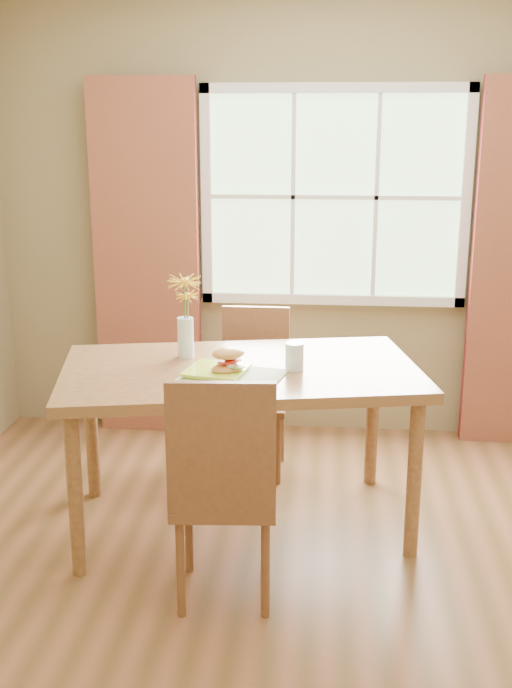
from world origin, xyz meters
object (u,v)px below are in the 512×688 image
object	(u,v)px
dining_table	(240,384)
flower_vase	(185,309)
water_glass	(294,357)
chair_near	(223,483)
chair_far	(254,383)
croissant_sandwich	(228,361)

from	to	relation	value
dining_table	flower_vase	world-z (taller)	flower_vase
water_glass	flower_vase	world-z (taller)	flower_vase
dining_table	water_glass	size ratio (longest dim) A/B	14.07
chair_near	chair_far	bearing A→B (deg)	86.02
water_glass	flower_vase	size ratio (longest dim) A/B	0.32
chair_near	flower_vase	bearing A→B (deg)	104.68
chair_near	flower_vase	xyz separation A→B (m)	(-0.29, 0.85, 0.51)
dining_table	croissant_sandwich	size ratio (longest dim) A/B	9.55
chair_near	croissant_sandwich	xyz separation A→B (m)	(-0.04, 0.56, 0.34)
chair_near	water_glass	size ratio (longest dim) A/B	7.78
chair_far	flower_vase	size ratio (longest dim) A/B	2.25
chair_near	chair_far	size ratio (longest dim) A/B	1.09
water_glass	flower_vase	bearing A→B (deg)	163.84
chair_near	water_glass	world-z (taller)	chair_near
water_glass	flower_vase	xyz separation A→B (m)	(-0.54, 0.16, 0.18)
flower_vase	croissant_sandwich	bearing A→B (deg)	-49.75
chair_far	flower_vase	distance (m)	0.84
dining_table	croissant_sandwich	xyz separation A→B (m)	(-0.04, -0.15, 0.16)
dining_table	chair_far	distance (m)	0.74
chair_far	water_glass	distance (m)	0.85
croissant_sandwich	water_glass	size ratio (longest dim) A/B	1.47
flower_vase	chair_far	bearing A→B (deg)	63.23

